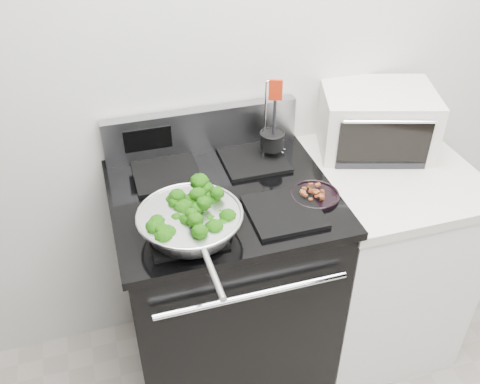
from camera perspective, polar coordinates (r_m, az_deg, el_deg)
name	(u,v)px	position (r m, az deg, el deg)	size (l,w,h in m)	color
back_wall	(274,42)	(2.07, 3.66, 15.72)	(4.00, 0.02, 2.70)	silver
gas_range	(224,284)	(2.21, -1.67, -9.76)	(0.79, 0.69, 1.13)	black
counter	(375,256)	(2.44, 14.21, -6.63)	(0.62, 0.68, 0.92)	white
skillet	(190,222)	(1.70, -5.31, -3.16)	(0.34, 0.54, 0.07)	silver
broccoli_pile	(190,216)	(1.69, -5.37, -2.60)	(0.27, 0.27, 0.09)	black
bacon_plate	(315,193)	(1.89, 7.99, -0.08)	(0.17, 0.17, 0.04)	black
utensil_holder	(272,144)	(2.06, 3.43, 5.13)	(0.11, 0.11, 0.33)	silver
toaster_oven	(376,120)	(2.22, 14.29, 7.45)	(0.51, 0.44, 0.25)	silver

